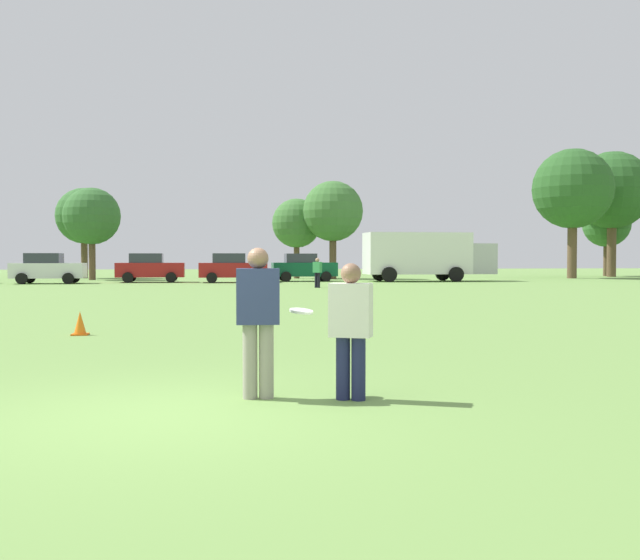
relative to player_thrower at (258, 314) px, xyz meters
The scene contains 18 objects.
ground_plane 1.52m from the player_thrower, 141.87° to the right, with size 184.15×184.15×0.00m, color #6B9347.
player_thrower is the anchor object (origin of this frame).
player_defender 1.02m from the player_thrower, 12.58° to the right, with size 0.51×0.41×1.49m.
frisbee 0.51m from the player_thrower, 14.30° to the left, with size 0.27×0.27×0.08m.
traffic_cone 7.81m from the player_thrower, 113.97° to the left, with size 0.32×0.32×0.48m.
parked_car_mid_left 38.90m from the player_thrower, 105.57° to the left, with size 4.22×2.26×1.82m.
parked_car_center 39.20m from the player_thrower, 96.73° to the left, with size 4.22×2.26×1.82m.
parked_car_mid_right 37.84m from the player_thrower, 89.22° to the left, with size 4.22×2.26×1.82m.
parked_car_near_right 39.96m from the player_thrower, 82.48° to the left, with size 4.22×2.26×1.82m.
box_truck 40.71m from the player_thrower, 71.03° to the left, with size 8.53×3.08×3.18m.
bystander_sideline_watcher 29.63m from the player_thrower, 80.83° to the left, with size 0.48×0.46×1.54m.
tree_west_maple 50.17m from the player_thrower, 101.87° to the left, with size 4.18×4.18×6.79m.
tree_center_elm 45.53m from the player_thrower, 101.43° to the left, with size 3.95×3.95×6.42m.
tree_east_birch 46.70m from the player_thrower, 83.20° to the left, with size 3.67×3.67×5.97m.
tree_east_oak 45.37m from the player_thrower, 79.83° to the left, with size 4.39×4.39×7.13m.
tree_far_east_pine 51.13m from the player_thrower, 59.15° to the left, with size 5.98×5.98×9.72m.
tree_far_west_pine 56.95m from the player_thrower, 56.46° to the left, with size 6.23×6.23×10.13m.
tree_horizon_center 58.75m from the player_thrower, 56.99° to the left, with size 3.93×3.93×6.38m.
Camera 1 is at (0.48, -7.27, 1.55)m, focal length 40.99 mm.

